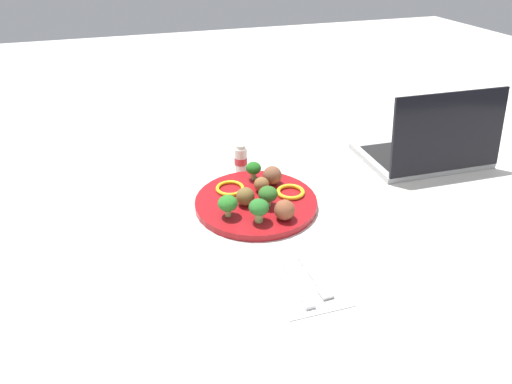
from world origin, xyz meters
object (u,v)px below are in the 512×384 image
object	(u,v)px
broccoli_floret_mid_left	(228,204)
broccoli_floret_front_right	(253,169)
napkin	(304,280)
yogurt_bottle	(241,159)
fork	(315,278)
broccoli_floret_back_right	(259,208)
laptop	(427,149)
broccoli_floret_mid_right	(268,194)
meatball_mid_left	(272,175)
knife	(297,282)
pepper_ring_mid_right	(291,193)
meatball_front_right	(285,210)
plate	(256,202)
meatball_near_rim	(262,184)
pepper_ring_back_right	(230,188)
meatball_back_left	(245,196)

from	to	relation	value
broccoli_floret_mid_left	broccoli_floret_front_right	bearing A→B (deg)	143.80
napkin	yogurt_bottle	bearing A→B (deg)	178.64
broccoli_floret_mid_left	fork	bearing A→B (deg)	23.55
broccoli_floret_back_right	laptop	world-z (taller)	laptop
napkin	broccoli_floret_mid_right	bearing A→B (deg)	177.07
broccoli_floret_front_right	meatball_mid_left	bearing A→B (deg)	44.80
knife	pepper_ring_mid_right	bearing A→B (deg)	160.21
broccoli_floret_back_right	meatball_front_right	bearing A→B (deg)	81.92
broccoli_floret_back_right	pepper_ring_mid_right	distance (m)	0.14
plate	meatball_front_right	xyz separation A→B (m)	(0.09, 0.03, 0.03)
meatball_mid_left	pepper_ring_mid_right	distance (m)	0.07
plate	meatball_mid_left	world-z (taller)	meatball_mid_left
broccoli_floret_front_right	pepper_ring_mid_right	xyz separation A→B (m)	(0.10, 0.06, -0.02)
broccoli_floret_mid_left	napkin	bearing A→B (deg)	20.31
napkin	plate	bearing A→B (deg)	-178.91
meatball_near_rim	napkin	bearing A→B (deg)	-3.60
yogurt_bottle	napkin	bearing A→B (deg)	-1.36
napkin	yogurt_bottle	world-z (taller)	yogurt_bottle
plate	laptop	world-z (taller)	laptop
broccoli_floret_mid_right	napkin	distance (m)	0.24
plate	broccoli_floret_mid_left	world-z (taller)	broccoli_floret_mid_left
broccoli_floret_mid_left	meatball_front_right	world-z (taller)	broccoli_floret_mid_left
knife	pepper_ring_back_right	bearing A→B (deg)	-174.58
broccoli_floret_mid_right	meatball_front_right	size ratio (longest dim) A/B	1.08
meatball_near_rim	yogurt_bottle	xyz separation A→B (m)	(-0.15, -0.01, -0.00)
fork	broccoli_floret_mid_right	bearing A→B (deg)	-178.55
broccoli_floret_front_right	laptop	distance (m)	0.48
broccoli_floret_back_right	knife	size ratio (longest dim) A/B	0.36
meatball_near_rim	knife	size ratio (longest dim) A/B	0.25
broccoli_floret_mid_right	meatball_back_left	xyz separation A→B (m)	(-0.02, -0.05, -0.01)
meatball_mid_left	plate	bearing A→B (deg)	-46.04
napkin	laptop	distance (m)	0.60
broccoli_floret_back_right	broccoli_floret_mid_right	size ratio (longest dim) A/B	1.09
broccoli_floret_front_right	meatball_back_left	distance (m)	0.12
broccoli_floret_front_right	pepper_ring_mid_right	bearing A→B (deg)	31.84
pepper_ring_mid_right	laptop	bearing A→B (deg)	99.48
broccoli_floret_back_right	broccoli_floret_front_right	distance (m)	0.18
plate	meatball_back_left	world-z (taller)	meatball_back_left
pepper_ring_back_right	broccoli_floret_mid_left	bearing A→B (deg)	-17.15
broccoli_floret_front_right	meatball_near_rim	size ratio (longest dim) A/B	1.26
meatball_near_rim	meatball_front_right	bearing A→B (deg)	4.41
meatball_front_right	napkin	size ratio (longest dim) A/B	0.26
meatball_mid_left	meatball_front_right	bearing A→B (deg)	-9.96
plate	napkin	xyz separation A→B (m)	(0.27, 0.01, -0.01)
plate	meatball_near_rim	distance (m)	0.05
yogurt_bottle	knife	bearing A→B (deg)	-3.63
pepper_ring_back_right	laptop	size ratio (longest dim) A/B	0.21
meatball_back_left	napkin	distance (m)	0.26
fork	knife	world-z (taller)	same
meatball_mid_left	napkin	bearing A→B (deg)	-9.54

